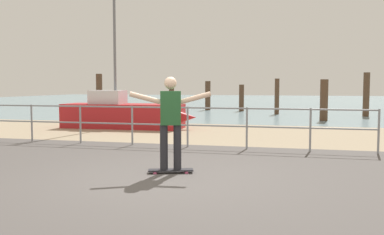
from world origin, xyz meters
The scene contains 14 objects.
ground_plane centered at (0.00, -1.00, 0.00)m, with size 24.00×10.00×0.04m, color #514C49.
beach_strip centered at (0.00, 7.00, 0.00)m, with size 24.00×6.00×0.04m, color tan.
sea_surface centered at (0.00, 35.00, 0.00)m, with size 72.00×50.00×0.04m, color #75939E.
railing_fence centered at (-1.27, 3.60, 0.69)m, with size 10.54×0.05×1.05m.
sailboat centered at (-3.89, 7.75, 0.53)m, with size 4.98×1.51×5.73m.
skateboard centered at (-0.01, 0.44, 0.07)m, with size 0.82×0.44×0.08m.
skateboarder centered at (-0.01, 0.44, 1.02)m, with size 1.40×0.53×1.65m.
groyne_post_0 centered at (-7.79, 13.35, 1.09)m, with size 0.32×0.32×2.17m, color #513826.
groyne_post_1 centered at (-5.57, 18.93, 0.94)m, with size 0.33×0.33×1.89m, color #513826.
groyne_post_2 centered at (-3.35, 19.51, 0.93)m, with size 0.34×0.34×1.85m, color #513826.
groyne_post_3 centered at (-1.13, 18.90, 0.81)m, with size 0.30×0.30×1.63m, color #513826.
groyne_post_4 centered at (1.08, 16.57, 0.97)m, with size 0.25×0.25×1.95m, color #513826.
groyne_post_5 centered at (3.30, 12.79, 0.92)m, with size 0.35×0.35×1.85m, color #513826.
groyne_post_6 centered at (5.52, 16.06, 1.11)m, with size 0.31×0.31×2.23m, color #513826.
Camera 1 is at (2.18, -6.71, 1.58)m, focal length 39.58 mm.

